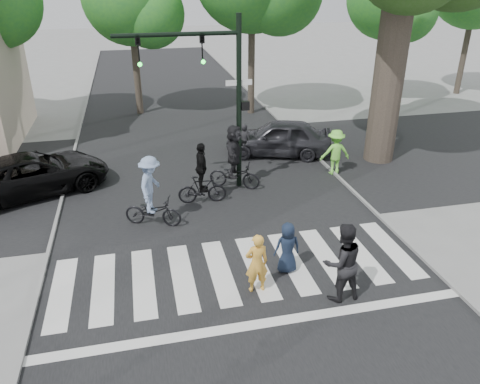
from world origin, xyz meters
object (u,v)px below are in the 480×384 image
at_px(pedestrian_woman, 257,263).
at_px(pedestrian_child, 287,248).
at_px(traffic_signal, 214,81).
at_px(car_suv, 34,174).
at_px(cyclist_mid, 202,179).
at_px(cyclist_left, 152,196).
at_px(pedestrian_adult, 342,262).
at_px(cyclist_right, 234,160).
at_px(car_grey, 279,137).

distance_m(pedestrian_woman, pedestrian_child, 1.18).
distance_m(traffic_signal, car_suv, 7.19).
xyz_separation_m(pedestrian_child, cyclist_mid, (-1.55, 4.47, 0.17)).
bearing_deg(pedestrian_woman, cyclist_left, -62.09).
relative_size(traffic_signal, cyclist_mid, 2.81).
distance_m(pedestrian_woman, cyclist_mid, 5.14).
height_order(pedestrian_adult, cyclist_mid, cyclist_mid).
bearing_deg(cyclist_left, traffic_signal, 43.19).
height_order(pedestrian_woman, cyclist_right, cyclist_right).
distance_m(pedestrian_child, pedestrian_adult, 1.66).
bearing_deg(pedestrian_child, traffic_signal, -80.43).
bearing_deg(cyclist_mid, pedestrian_adult, -67.30).
relative_size(pedestrian_child, car_suv, 0.27).
bearing_deg(car_grey, pedestrian_adult, 9.79).
bearing_deg(pedestrian_woman, traffic_signal, -93.39).
xyz_separation_m(cyclist_left, cyclist_right, (3.05, 2.13, 0.07)).
xyz_separation_m(pedestrian_child, pedestrian_adult, (0.89, -1.36, 0.31)).
relative_size(cyclist_mid, car_grey, 0.48).
bearing_deg(pedestrian_adult, cyclist_left, -52.56).
height_order(traffic_signal, cyclist_right, traffic_signal).
height_order(pedestrian_woman, pedestrian_child, pedestrian_woman).
height_order(traffic_signal, car_suv, traffic_signal).
distance_m(pedestrian_adult, cyclist_left, 6.23).
distance_m(pedestrian_child, cyclist_mid, 4.73).
height_order(cyclist_mid, car_suv, cyclist_mid).
relative_size(traffic_signal, cyclist_right, 2.53).
distance_m(cyclist_left, car_grey, 7.54).
bearing_deg(cyclist_mid, car_grey, 44.57).
relative_size(car_suv, car_grey, 1.15).
relative_size(cyclist_mid, cyclist_right, 0.90).
bearing_deg(traffic_signal, pedestrian_woman, -91.14).
height_order(pedestrian_adult, car_suv, pedestrian_adult).
relative_size(cyclist_right, car_grey, 0.53).
distance_m(cyclist_left, cyclist_mid, 2.10).
relative_size(traffic_signal, car_grey, 1.34).
xyz_separation_m(pedestrian_adult, car_suv, (-8.11, 7.98, -0.30)).
xyz_separation_m(traffic_signal, cyclist_left, (-2.40, -2.25, -2.92)).
bearing_deg(cyclist_right, pedestrian_adult, -80.70).
bearing_deg(pedestrian_woman, cyclist_right, -99.55).
relative_size(pedestrian_child, pedestrian_adult, 0.70).
relative_size(pedestrian_woman, pedestrian_adult, 0.79).
bearing_deg(cyclist_right, pedestrian_woman, -97.30).
relative_size(pedestrian_woman, cyclist_left, 0.70).
height_order(cyclist_left, car_suv, cyclist_left).
bearing_deg(pedestrian_woman, car_suv, -51.62).
height_order(pedestrian_child, pedestrian_adult, pedestrian_adult).
distance_m(pedestrian_child, car_grey, 8.63).
distance_m(cyclist_mid, car_suv, 6.07).
height_order(cyclist_left, cyclist_right, cyclist_right).
height_order(cyclist_right, car_grey, cyclist_right).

